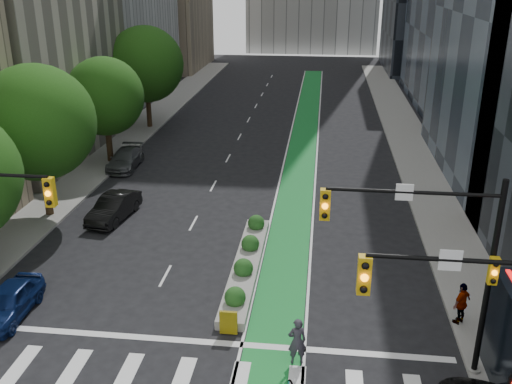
% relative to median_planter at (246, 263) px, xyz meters
% --- Properties ---
extents(ground, '(160.00, 160.00, 0.00)m').
position_rel_median_planter_xyz_m(ground, '(-1.20, -7.04, -0.37)').
color(ground, black).
rests_on(ground, ground).
extents(sidewalk_left, '(3.60, 90.00, 0.15)m').
position_rel_median_planter_xyz_m(sidewalk_left, '(-13.00, 17.96, -0.30)').
color(sidewalk_left, gray).
rests_on(sidewalk_left, ground).
extents(sidewalk_right, '(3.60, 90.00, 0.15)m').
position_rel_median_planter_xyz_m(sidewalk_right, '(10.60, 17.96, -0.30)').
color(sidewalk_right, gray).
rests_on(sidewalk_right, ground).
extents(bike_lane_paint, '(2.20, 70.00, 0.01)m').
position_rel_median_planter_xyz_m(bike_lane_paint, '(1.80, 22.96, -0.37)').
color(bike_lane_paint, '#178030').
rests_on(bike_lane_paint, ground).
extents(tree_mid, '(6.40, 6.40, 8.78)m').
position_rel_median_planter_xyz_m(tree_mid, '(-12.20, 4.96, 5.20)').
color(tree_mid, black).
rests_on(tree_mid, ground).
extents(tree_midfar, '(5.60, 5.60, 7.76)m').
position_rel_median_planter_xyz_m(tree_midfar, '(-12.20, 14.96, 4.57)').
color(tree_midfar, black).
rests_on(tree_midfar, ground).
extents(tree_far, '(6.60, 6.60, 9.00)m').
position_rel_median_planter_xyz_m(tree_far, '(-12.20, 24.96, 5.32)').
color(tree_far, black).
rests_on(tree_far, ground).
extents(signal_right, '(5.82, 0.51, 7.20)m').
position_rel_median_planter_xyz_m(signal_right, '(7.47, -6.57, 4.43)').
color(signal_right, black).
rests_on(signal_right, ground).
extents(signal_far_right, '(4.82, 0.51, 7.20)m').
position_rel_median_planter_xyz_m(signal_far_right, '(7.78, -11.07, 4.38)').
color(signal_far_right, black).
rests_on(signal_far_right, ground).
extents(median_planter, '(1.20, 10.26, 1.10)m').
position_rel_median_planter_xyz_m(median_planter, '(0.00, 0.00, 0.00)').
color(median_planter, gray).
rests_on(median_planter, ground).
extents(cyclist, '(0.77, 0.61, 1.87)m').
position_rel_median_planter_xyz_m(cyclist, '(2.73, -6.65, 0.56)').
color(cyclist, '#322F39').
rests_on(cyclist, ground).
extents(parked_car_left_near, '(1.70, 4.03, 1.36)m').
position_rel_median_planter_xyz_m(parked_car_left_near, '(-9.15, -5.04, 0.31)').
color(parked_car_left_near, '#0C1C4C').
rests_on(parked_car_left_near, ground).
extents(parked_car_left_mid, '(2.09, 4.48, 1.42)m').
position_rel_median_planter_xyz_m(parked_car_left_mid, '(-8.32, 5.00, 0.34)').
color(parked_car_left_mid, black).
rests_on(parked_car_left_mid, ground).
extents(parked_car_left_far, '(2.05, 4.66, 1.33)m').
position_rel_median_planter_xyz_m(parked_car_left_far, '(-10.70, 13.91, 0.29)').
color(parked_car_left_far, '#525457').
rests_on(parked_car_left_far, ground).
extents(pedestrian_far, '(1.05, 1.05, 1.79)m').
position_rel_median_planter_xyz_m(pedestrian_far, '(9.10, -3.55, 0.67)').
color(pedestrian_far, gray).
rests_on(pedestrian_far, sidewalk_right).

